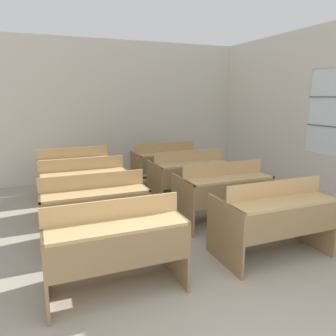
# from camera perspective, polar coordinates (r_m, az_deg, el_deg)

# --- Properties ---
(wall_back) EXTENTS (6.59, 0.06, 3.01)m
(wall_back) POSITION_cam_1_polar(r_m,az_deg,el_deg) (7.38, -11.91, 9.62)
(wall_back) COLOR beige
(wall_back) RESTS_ON ground_plane
(wall_right_with_window) EXTENTS (0.06, 6.05, 3.01)m
(wall_right_with_window) POSITION_cam_1_polar(r_m,az_deg,el_deg) (6.22, 25.64, 8.15)
(wall_right_with_window) COLOR beige
(wall_right_with_window) RESTS_ON ground_plane
(bench_front_left) EXTENTS (1.28, 0.74, 0.91)m
(bench_front_left) POSITION_cam_1_polar(r_m,az_deg,el_deg) (3.21, -9.32, -12.81)
(bench_front_left) COLOR #94754B
(bench_front_left) RESTS_ON ground_plane
(bench_front_right) EXTENTS (1.28, 0.74, 0.91)m
(bench_front_right) POSITION_cam_1_polar(r_m,az_deg,el_deg) (3.98, 17.96, -8.12)
(bench_front_right) COLOR #95764C
(bench_front_right) RESTS_ON ground_plane
(bench_second_left) EXTENTS (1.28, 0.74, 0.91)m
(bench_second_left) POSITION_cam_1_polar(r_m,az_deg,el_deg) (4.22, -12.72, -6.62)
(bench_second_left) COLOR olive
(bench_second_left) RESTS_ON ground_plane
(bench_second_right) EXTENTS (1.28, 0.74, 0.91)m
(bench_second_right) POSITION_cam_1_polar(r_m,az_deg,el_deg) (4.84, 9.53, -4.01)
(bench_second_right) COLOR #997B51
(bench_second_right) RESTS_ON ground_plane
(bench_third_left) EXTENTS (1.28, 0.74, 0.91)m
(bench_third_left) POSITION_cam_1_polar(r_m,az_deg,el_deg) (5.26, -14.56, -2.90)
(bench_third_left) COLOR #97794F
(bench_third_left) RESTS_ON ground_plane
(bench_third_right) EXTENTS (1.28, 0.74, 0.91)m
(bench_third_right) POSITION_cam_1_polar(r_m,az_deg,el_deg) (5.77, 3.66, -1.19)
(bench_third_right) COLOR #98794F
(bench_third_right) RESTS_ON ground_plane
(bench_back_left) EXTENTS (1.28, 0.74, 0.91)m
(bench_back_left) POSITION_cam_1_polar(r_m,az_deg,el_deg) (6.35, -16.00, -0.38)
(bench_back_left) COLOR #94764C
(bench_back_left) RESTS_ON ground_plane
(bench_back_right) EXTENTS (1.28, 0.74, 0.91)m
(bench_back_right) POSITION_cam_1_polar(r_m,az_deg,el_deg) (6.76, -0.42, 0.87)
(bench_back_right) COLOR olive
(bench_back_right) RESTS_ON ground_plane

